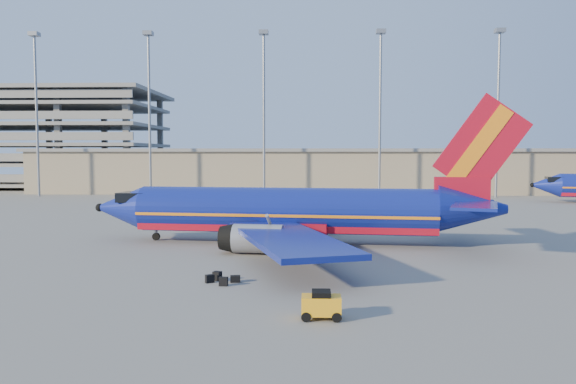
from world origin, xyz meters
The scene contains 7 objects.
ground centered at (0.00, 0.00, 0.00)m, with size 220.00×220.00×0.00m, color slate.
terminal_building centered at (10.00, 58.00, 4.32)m, with size 122.00×16.00×8.50m.
parking_garage centered at (-62.00, 74.05, 11.73)m, with size 62.00×32.00×21.40m.
light_mast_row centered at (5.00, 46.00, 17.55)m, with size 101.60×1.60×28.65m.
aircraft_main centered at (1.56, -4.33, 2.66)m, with size 36.71×35.15×12.44m.
baggage_tug centered at (3.22, -25.94, 0.69)m, with size 1.85×1.13×1.33m.
luggage_pile centered at (-2.51, -18.80, 0.24)m, with size 2.11×1.84×0.54m.
Camera 1 is at (2.56, -51.50, 7.69)m, focal length 35.00 mm.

